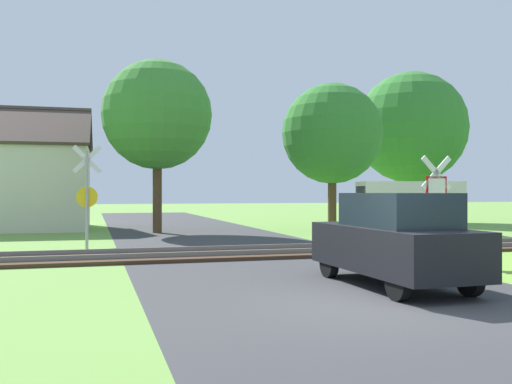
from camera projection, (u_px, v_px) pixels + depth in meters
name	position (u px, v px, depth m)	size (l,w,h in m)	color
ground_plane	(375.00, 306.00, 8.98)	(160.00, 160.00, 0.00)	#6B9942
road_asphalt	(325.00, 286.00, 10.91)	(7.08, 80.00, 0.01)	#38383A
rail_track	(249.00, 253.00, 16.22)	(60.00, 2.60, 0.22)	#422D1E
stop_sign_near	(435.00, 199.00, 14.28)	(0.88, 0.15, 2.71)	#9E9EA5
crossing_sign_far	(87.00, 192.00, 17.37)	(0.88, 0.13, 3.24)	#9E9EA5
house	(20.00, 185.00, 27.46)	(6.79, 6.55, 5.95)	beige
tree_right	(332.00, 134.00, 26.68)	(4.70, 4.70, 6.89)	#513823
tree_center	(157.00, 115.00, 25.11)	(4.83, 4.83, 7.62)	#513823
tree_far	(411.00, 128.00, 33.77)	(6.57, 6.57, 8.91)	#513823
mail_truck	(405.00, 205.00, 24.24)	(5.18, 2.86, 2.24)	silver
parked_car	(394.00, 240.00, 10.83)	(1.72, 4.03, 1.78)	black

